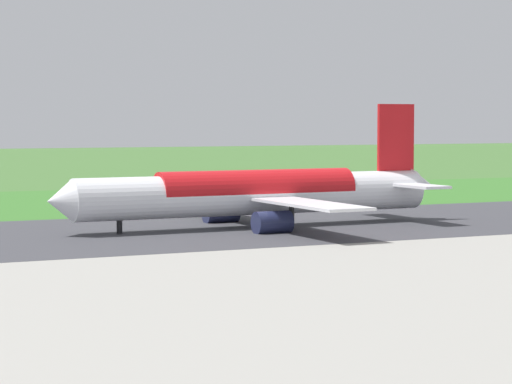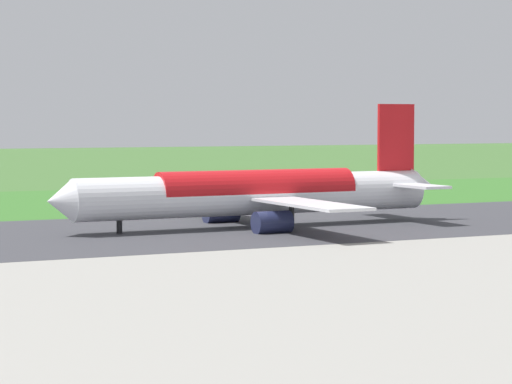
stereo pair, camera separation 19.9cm
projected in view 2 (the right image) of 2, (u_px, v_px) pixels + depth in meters
The scene contains 6 objects.
ground_plane at pixel (303, 225), 137.76m from camera, with size 800.00×800.00×0.00m, color #3D662D.
runway_asphalt at pixel (303, 225), 137.76m from camera, with size 600.00×41.88×0.06m, color #38383D.
grass_verge_foreground at pixel (187, 203), 175.25m from camera, with size 600.00×80.00×0.04m, color #346B27.
airliner_main at pixel (259, 193), 134.78m from camera, with size 54.03×44.11×15.88m.
no_stopping_sign at pixel (168, 195), 174.31m from camera, with size 0.60×0.10×2.37m.
traffic_cone_orange at pixel (126, 204), 169.43m from camera, with size 0.40×0.40×0.55m, color orange.
Camera 2 is at (63.52, 121.73, 13.51)m, focal length 74.42 mm.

